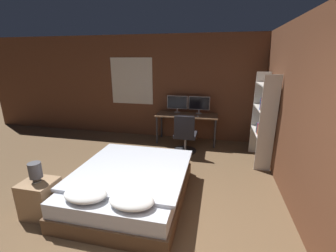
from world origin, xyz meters
name	(u,v)px	position (x,y,z in m)	size (l,w,h in m)	color
wall_back	(183,88)	(-0.02, 4.33, 1.35)	(12.00, 0.08, 2.70)	brown
wall_side_right	(308,121)	(2.02, 1.50, 1.35)	(0.06, 12.00, 2.70)	brown
bed	(131,184)	(-0.33, 1.32, 0.24)	(1.65, 1.97, 0.56)	brown
nightstand	(40,198)	(-1.41, 0.70, 0.26)	(0.44, 0.40, 0.51)	#997551
bedside_lamp	(35,171)	(-1.41, 0.70, 0.68)	(0.16, 0.16, 0.28)	gray
desk	(187,118)	(0.16, 3.97, 0.65)	(1.55, 0.58, 0.74)	#846042
monitor_left	(177,103)	(-0.13, 4.16, 0.99)	(0.54, 0.16, 0.44)	#B7B7BC
monitor_right	(199,104)	(0.44, 4.16, 0.99)	(0.54, 0.16, 0.44)	#B7B7BC
keyboard	(186,116)	(0.16, 3.78, 0.75)	(0.41, 0.13, 0.02)	#B7B7BC
computer_mouse	(198,116)	(0.45, 3.78, 0.76)	(0.07, 0.05, 0.04)	#B7B7BC
office_chair	(185,137)	(0.22, 3.29, 0.37)	(0.52, 0.52, 0.91)	black
bookshelf	(264,117)	(1.82, 3.09, 0.99)	(0.30, 0.92, 1.84)	beige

